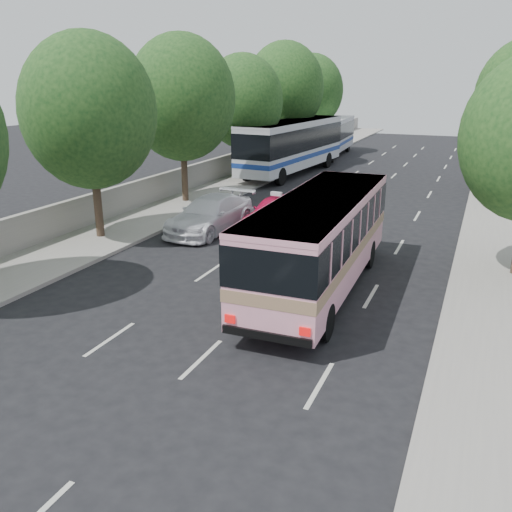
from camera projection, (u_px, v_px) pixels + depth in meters
The scene contains 15 objects.
ground at pixel (204, 322), 16.21m from camera, with size 120.00×120.00×0.00m, color black.
sidewalk_left at pixel (233, 184), 36.82m from camera, with size 4.00×90.00×0.15m, color #9E998E.
sidewalk_right at pixel (505, 206), 30.54m from camera, with size 4.00×90.00×0.12m, color #9E998E.
low_wall at pixel (209, 170), 37.23m from camera, with size 0.30×90.00×1.50m, color #9E998E.
tree_left_b at pixel (89, 106), 22.70m from camera, with size 5.70×5.70×8.88m.
tree_left_c at pixel (182, 94), 29.67m from camera, with size 6.00×6.00×9.35m.
tree_left_d at pixel (243, 98), 36.79m from camera, with size 5.52×5.52×8.60m.
tree_left_e at pixel (285, 84), 43.49m from camera, with size 6.30×6.30×9.82m.
tree_left_f at pixel (312, 88), 50.70m from camera, with size 5.88×5.88×9.16m.
pink_bus at pixel (321, 234), 17.99m from camera, with size 2.83×10.29×3.27m.
pink_taxi at pixel (276, 212), 26.16m from camera, with size 1.87×4.66×1.59m, color #D11248.
white_pickup at pixel (210, 214), 25.58m from camera, with size 2.30×5.66×1.64m, color white.
tour_coach_front at pixel (292, 142), 40.42m from camera, with size 4.01×13.39×3.95m.
tour_coach_rear at pixel (330, 134), 49.81m from camera, with size 3.11×11.36×3.36m.
taxi_roof_sign at pixel (276, 194), 25.89m from camera, with size 0.55×0.18×0.18m, color silver.
Camera 1 is at (7.20, -12.99, 6.97)m, focal length 38.00 mm.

